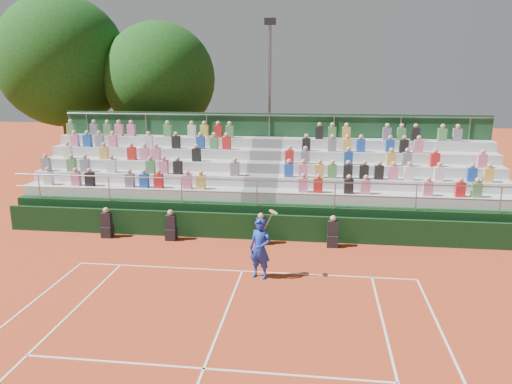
# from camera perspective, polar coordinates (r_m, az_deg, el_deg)

# --- Properties ---
(ground) EXTENTS (90.00, 90.00, 0.00)m
(ground) POSITION_cam_1_polar(r_m,az_deg,el_deg) (16.33, -1.57, -9.04)
(ground) COLOR #B9401E
(ground) RESTS_ON ground
(courtside_wall) EXTENTS (20.00, 0.15, 1.00)m
(courtside_wall) POSITION_cam_1_polar(r_m,az_deg,el_deg) (19.13, -0.11, -4.00)
(courtside_wall) COLOR black
(courtside_wall) RESTS_ON ground
(line_officials) EXTENTS (9.08, 0.40, 1.19)m
(line_officials) POSITION_cam_1_polar(r_m,az_deg,el_deg) (18.95, -4.60, -4.29)
(line_officials) COLOR black
(line_officials) RESTS_ON ground
(grandstand) EXTENTS (20.00, 5.20, 4.40)m
(grandstand) POSITION_cam_1_polar(r_m,az_deg,el_deg) (22.07, 0.94, -0.03)
(grandstand) COLOR black
(grandstand) RESTS_ON ground
(tennis_player) EXTENTS (0.94, 0.66, 2.22)m
(tennis_player) POSITION_cam_1_polar(r_m,az_deg,el_deg) (15.50, 0.48, -6.47)
(tennis_player) COLOR #1633A8
(tennis_player) RESTS_ON ground
(tree_west) EXTENTS (7.23, 7.23, 10.46)m
(tree_west) POSITION_cam_1_polar(r_m,az_deg,el_deg) (30.71, -21.29, 13.73)
(tree_west) COLOR #3D2616
(tree_west) RESTS_ON ground
(tree_east) EXTENTS (6.18, 6.18, 9.00)m
(tree_east) POSITION_cam_1_polar(r_m,az_deg,el_deg) (28.91, -10.99, 12.57)
(tree_east) COLOR #3D2616
(tree_east) RESTS_ON ground
(floodlight_mast) EXTENTS (0.60, 0.25, 9.04)m
(floodlight_mast) POSITION_cam_1_polar(r_m,az_deg,el_deg) (27.67, 1.57, 11.36)
(floodlight_mast) COLOR gray
(floodlight_mast) RESTS_ON ground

